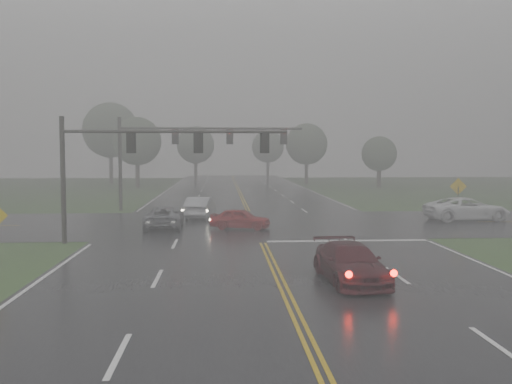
{
  "coord_description": "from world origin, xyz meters",
  "views": [
    {
      "loc": [
        -2.13,
        -14.98,
        4.68
      ],
      "look_at": [
        -0.23,
        16.0,
        2.51
      ],
      "focal_mm": 40.0,
      "sensor_mm": 36.0,
      "label": 1
    }
  ],
  "objects": [
    {
      "name": "stop_bar",
      "position": [
        4.5,
        14.4,
        0.0
      ],
      "size": [
        8.5,
        0.5,
        0.01
      ],
      "primitive_type": "cube",
      "color": "white",
      "rests_on": "ground"
    },
    {
      "name": "sedan_red",
      "position": [
        -0.97,
        19.48,
        0.0
      ],
      "size": [
        3.92,
        2.33,
        1.25
      ],
      "primitive_type": "imported",
      "rotation": [
        0.0,
        0.0,
        1.32
      ],
      "color": "#9E0E12",
      "rests_on": "ground"
    },
    {
      "name": "main_road",
      "position": [
        0.0,
        20.0,
        0.0
      ],
      "size": [
        18.0,
        160.0,
        0.02
      ],
      "primitive_type": "cube",
      "color": "black",
      "rests_on": "ground"
    },
    {
      "name": "cross_street",
      "position": [
        0.0,
        22.0,
        0.0
      ],
      "size": [
        120.0,
        14.0,
        0.02
      ],
      "primitive_type": "cube",
      "color": "black",
      "rests_on": "ground"
    },
    {
      "name": "sedan_maroon",
      "position": [
        2.49,
        4.97,
        0.0
      ],
      "size": [
        2.27,
        4.87,
        1.38
      ],
      "primitive_type": "imported",
      "rotation": [
        0.0,
        0.0,
        0.07
      ],
      "color": "#390A10",
      "rests_on": "ground"
    },
    {
      "name": "tree_nw_a",
      "position": [
        -13.07,
        60.41,
        6.1
      ],
      "size": [
        6.32,
        6.32,
        9.28
      ],
      "color": "#352D22",
      "rests_on": "ground"
    },
    {
      "name": "tree_e_near",
      "position": [
        18.78,
        59.43,
        4.46
      ],
      "size": [
        4.64,
        4.64,
        6.81
      ],
      "color": "#352D22",
      "rests_on": "ground"
    },
    {
      "name": "pickup_white",
      "position": [
        14.69,
        22.9,
        0.0
      ],
      "size": [
        5.84,
        3.01,
        1.57
      ],
      "primitive_type": "imported",
      "rotation": [
        0.0,
        0.0,
        1.64
      ],
      "color": "white",
      "rests_on": "ground"
    },
    {
      "name": "car_grey",
      "position": [
        -5.66,
        20.37,
        0.0
      ],
      "size": [
        2.29,
        4.85,
        1.34
      ],
      "primitive_type": "imported",
      "rotation": [
        0.0,
        0.0,
        3.16
      ],
      "color": "slate",
      "rests_on": "ground"
    },
    {
      "name": "ground",
      "position": [
        0.0,
        0.0,
        0.0
      ],
      "size": [
        180.0,
        180.0,
        0.0
      ],
      "primitive_type": "plane",
      "color": "#2F4D21",
      "rests_on": "ground"
    },
    {
      "name": "sedan_silver",
      "position": [
        -3.62,
        25.45,
        0.0
      ],
      "size": [
        2.22,
        4.79,
        1.52
      ],
      "primitive_type": "imported",
      "rotation": [
        0.0,
        0.0,
        3.01
      ],
      "color": "#B2B5BB",
      "rests_on": "ground"
    },
    {
      "name": "tree_n_far",
      "position": [
        6.4,
        88.87,
        5.66
      ],
      "size": [
        5.86,
        5.86,
        8.61
      ],
      "color": "#352D22",
      "rests_on": "ground"
    },
    {
      "name": "tree_n_mid",
      "position": [
        -6.23,
        77.62,
        5.84
      ],
      "size": [
        6.05,
        6.05,
        8.88
      ],
      "color": "#352D22",
      "rests_on": "ground"
    },
    {
      "name": "sign_diamond_east",
      "position": [
        14.56,
        24.14,
        1.94
      ],
      "size": [
        1.2,
        0.11,
        2.88
      ],
      "rotation": [
        0.0,
        0.0,
        -0.03
      ],
      "color": "black",
      "rests_on": "ground"
    },
    {
      "name": "signal_gantry_near",
      "position": [
        -6.63,
        14.64,
        4.57
      ],
      "size": [
        11.62,
        0.28,
        6.51
      ],
      "color": "black",
      "rests_on": "ground"
    },
    {
      "name": "signal_gantry_far",
      "position": [
        -5.55,
        31.2,
        5.3
      ],
      "size": [
        14.79,
        0.38,
        7.47
      ],
      "color": "black",
      "rests_on": "ground"
    },
    {
      "name": "tree_nw_b",
      "position": [
        -18.57,
        71.5,
        7.96
      ],
      "size": [
        8.23,
        8.23,
        12.09
      ],
      "color": "#352D22",
      "rests_on": "ground"
    },
    {
      "name": "tree_ne_a",
      "position": [
        10.31,
        67.55,
        5.85
      ],
      "size": [
        6.06,
        6.06,
        8.9
      ],
      "color": "#352D22",
      "rests_on": "ground"
    }
  ]
}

